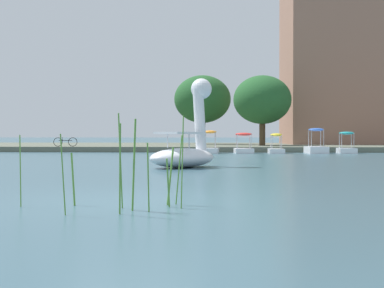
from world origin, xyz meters
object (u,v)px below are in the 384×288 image
(pedal_boat_orange, at_px, (210,147))
(pedal_boat_blue, at_px, (316,147))
(pedal_boat_red, at_px, (244,147))
(bicycle_parked, at_px, (65,142))
(pedal_boat_teal, at_px, (347,147))
(tree_sapling_by_fence, at_px, (262,100))
(tree_broadleaf_right, at_px, (203,99))
(pedal_boat_yellow, at_px, (276,147))
(swan_boat, at_px, (187,144))

(pedal_boat_orange, height_order, pedal_boat_blue, pedal_boat_blue)
(pedal_boat_red, distance_m, bicycle_parked, 13.13)
(pedal_boat_teal, bearing_deg, tree_sapling_by_fence, 122.36)
(pedal_boat_orange, height_order, bicycle_parked, pedal_boat_orange)
(pedal_boat_orange, bearing_deg, tree_broadleaf_right, 94.38)
(pedal_boat_orange, distance_m, pedal_boat_yellow, 4.36)
(pedal_boat_blue, relative_size, tree_sapling_by_fence, 0.40)
(pedal_boat_red, relative_size, pedal_boat_blue, 0.79)
(pedal_boat_teal, height_order, tree_sapling_by_fence, tree_sapling_by_fence)
(swan_boat, bearing_deg, pedal_boat_red, 80.65)
(swan_boat, height_order, tree_sapling_by_fence, tree_sapling_by_fence)
(pedal_boat_orange, height_order, pedal_boat_yellow, pedal_boat_orange)
(pedal_boat_yellow, relative_size, tree_broadleaf_right, 0.27)
(swan_boat, xyz_separation_m, pedal_boat_orange, (0.45, 16.08, -0.47))
(pedal_boat_orange, height_order, pedal_boat_teal, pedal_boat_orange)
(pedal_boat_teal, bearing_deg, swan_boat, -119.95)
(pedal_boat_red, height_order, pedal_boat_teal, pedal_boat_teal)
(pedal_boat_orange, relative_size, pedal_boat_teal, 1.05)
(pedal_boat_teal, bearing_deg, pedal_boat_red, -178.48)
(swan_boat, bearing_deg, pedal_boat_yellow, 73.41)
(pedal_boat_teal, bearing_deg, pedal_boat_yellow, -176.96)
(pedal_boat_yellow, bearing_deg, pedal_boat_red, 178.25)
(pedal_boat_red, xyz_separation_m, bicycle_parked, (-12.84, 2.75, 0.26))
(pedal_boat_yellow, height_order, pedal_boat_blue, pedal_boat_blue)
(pedal_boat_red, relative_size, pedal_boat_yellow, 1.12)
(pedal_boat_yellow, relative_size, bicycle_parked, 1.00)
(pedal_boat_red, height_order, bicycle_parked, pedal_boat_red)
(tree_sapling_by_fence, bearing_deg, pedal_boat_yellow, -87.38)
(pedal_boat_blue, height_order, tree_sapling_by_fence, tree_sapling_by_fence)
(pedal_boat_blue, bearing_deg, tree_sapling_by_fence, 110.43)
(pedal_boat_orange, xyz_separation_m, pedal_boat_teal, (8.98, 0.29, 0.06))
(pedal_boat_yellow, relative_size, pedal_boat_teal, 0.95)
(pedal_boat_yellow, xyz_separation_m, tree_sapling_by_fence, (-0.37, 8.14, 3.64))
(pedal_boat_orange, xyz_separation_m, tree_broadleaf_right, (-1.10, 14.40, 4.13))
(tree_broadleaf_right, height_order, bicycle_parked, tree_broadleaf_right)
(pedal_boat_orange, xyz_separation_m, bicycle_parked, (-10.62, 2.86, 0.33))
(pedal_boat_blue, bearing_deg, bicycle_parked, 171.26)
(swan_boat, relative_size, pedal_boat_teal, 1.86)
(pedal_boat_teal, xyz_separation_m, tree_sapling_by_fence, (-5.00, 7.89, 3.60))
(pedal_boat_orange, height_order, tree_sapling_by_fence, tree_sapling_by_fence)
(pedal_boat_teal, relative_size, bicycle_parked, 1.06)
(pedal_boat_yellow, distance_m, tree_sapling_by_fence, 8.92)
(swan_boat, relative_size, pedal_boat_blue, 1.39)
(pedal_boat_orange, distance_m, tree_broadleaf_right, 15.02)
(pedal_boat_teal, distance_m, tree_sapling_by_fence, 10.01)
(swan_boat, bearing_deg, pedal_boat_teal, 60.05)
(tree_broadleaf_right, bearing_deg, bicycle_parked, -129.50)
(pedal_boat_yellow, xyz_separation_m, pedal_boat_blue, (2.62, 0.11, 0.02))
(pedal_boat_blue, distance_m, tree_sapling_by_fence, 9.30)
(pedal_boat_yellow, distance_m, pedal_boat_blue, 2.62)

